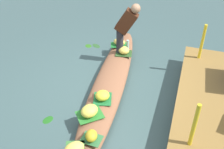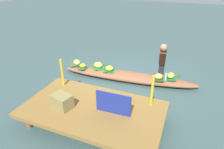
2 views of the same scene
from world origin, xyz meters
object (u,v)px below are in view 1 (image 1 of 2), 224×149
(banana_bunch_2, at_px, (91,136))
(banana_bunch_3, at_px, (89,111))
(vendor_boat, at_px, (110,84))
(water_bottle, at_px, (128,45))
(banana_bunch_5, at_px, (74,149))
(vendor_person, at_px, (126,26))
(banana_bunch_0, at_px, (124,50))
(banana_bunch_4, at_px, (102,95))
(banana_bunch_1, at_px, (119,42))

(banana_bunch_2, relative_size, banana_bunch_3, 0.72)
(vendor_boat, xyz_separation_m, water_bottle, (-1.21, 0.05, 0.25))
(banana_bunch_5, height_order, vendor_person, vendor_person)
(vendor_boat, relative_size, banana_bunch_0, 16.89)
(vendor_person, bearing_deg, water_bottle, 173.86)
(vendor_boat, xyz_separation_m, banana_bunch_0, (-1.00, 0.01, 0.21))
(banana_bunch_4, bearing_deg, vendor_person, -178.84)
(banana_bunch_0, height_order, banana_bunch_5, banana_bunch_5)
(water_bottle, bearing_deg, vendor_boat, -2.22)
(banana_bunch_0, xyz_separation_m, banana_bunch_3, (2.06, -0.02, 0.01))
(banana_bunch_2, bearing_deg, water_bottle, -176.65)
(banana_bunch_1, xyz_separation_m, banana_bunch_2, (2.87, 0.40, -0.00))
(banana_bunch_5, bearing_deg, banana_bunch_3, -174.83)
(banana_bunch_2, distance_m, water_bottle, 2.75)
(banana_bunch_0, distance_m, water_bottle, 0.21)
(vendor_boat, height_order, banana_bunch_5, banana_bunch_5)
(banana_bunch_3, distance_m, water_bottle, 2.27)
(banana_bunch_1, relative_size, water_bottle, 1.23)
(vendor_boat, distance_m, banana_bunch_0, 1.02)
(banana_bunch_0, relative_size, water_bottle, 1.10)
(vendor_boat, bearing_deg, banana_bunch_1, -177.15)
(banana_bunch_1, distance_m, banana_bunch_4, 1.96)
(banana_bunch_0, distance_m, banana_bunch_1, 0.39)
(banana_bunch_2, height_order, banana_bunch_4, banana_bunch_4)
(banana_bunch_0, relative_size, banana_bunch_1, 0.90)
(banana_bunch_0, height_order, water_bottle, water_bottle)
(banana_bunch_2, distance_m, vendor_person, 2.66)
(banana_bunch_0, distance_m, banana_bunch_5, 2.86)
(vendor_person, relative_size, water_bottle, 4.98)
(vendor_person, distance_m, water_bottle, 0.58)
(banana_bunch_2, xyz_separation_m, water_bottle, (-2.75, -0.16, 0.04))
(banana_bunch_0, distance_m, banana_bunch_2, 2.55)
(banana_bunch_1, height_order, banana_bunch_5, banana_bunch_5)
(vendor_person, bearing_deg, banana_bunch_3, -1.07)
(vendor_boat, distance_m, water_bottle, 1.23)
(banana_bunch_1, height_order, banana_bunch_4, banana_bunch_4)
(banana_bunch_3, xyz_separation_m, banana_bunch_5, (0.79, 0.07, -0.00))
(banana_bunch_2, xyz_separation_m, vendor_person, (-2.59, -0.18, 0.60))
(vendor_boat, distance_m, vendor_person, 1.32)
(banana_bunch_1, height_order, banana_bunch_2, banana_bunch_1)
(banana_bunch_1, xyz_separation_m, banana_bunch_5, (3.19, 0.25, 0.01))
(vendor_boat, relative_size, banana_bunch_5, 14.27)
(banana_bunch_4, height_order, banana_bunch_5, banana_bunch_5)
(banana_bunch_0, xyz_separation_m, banana_bunch_5, (2.86, 0.05, 0.01))
(banana_bunch_2, bearing_deg, banana_bunch_3, -155.49)
(banana_bunch_4, xyz_separation_m, vendor_person, (-1.66, -0.03, 0.60))
(banana_bunch_4, bearing_deg, banana_bunch_0, -178.17)
(banana_bunch_0, height_order, vendor_person, vendor_person)
(banana_bunch_0, relative_size, banana_bunch_5, 0.85)
(banana_bunch_5, bearing_deg, vendor_boat, -178.11)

